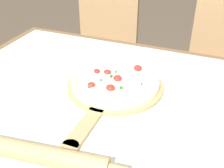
{
  "coord_description": "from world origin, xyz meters",
  "views": [
    {
      "loc": [
        0.29,
        -0.71,
        1.26
      ],
      "look_at": [
        -0.01,
        0.03,
        0.77
      ],
      "focal_mm": 45.0,
      "sensor_mm": 36.0,
      "label": 1
    }
  ],
  "objects_px": {
    "chair_right": "(222,71)",
    "rolling_pin": "(29,152)",
    "pizza_peel": "(113,89)",
    "chair_left": "(104,50)",
    "pizza": "(115,81)"
  },
  "relations": [
    {
      "from": "pizza_peel",
      "to": "chair_right",
      "type": "distance_m",
      "value": 0.86
    },
    {
      "from": "pizza",
      "to": "chair_right",
      "type": "xyz_separation_m",
      "value": [
        0.35,
        0.73,
        -0.26
      ]
    },
    {
      "from": "chair_left",
      "to": "chair_right",
      "type": "xyz_separation_m",
      "value": [
        0.71,
        -0.0,
        0.0
      ]
    },
    {
      "from": "chair_right",
      "to": "rolling_pin",
      "type": "bearing_deg",
      "value": -116.04
    },
    {
      "from": "pizza_peel",
      "to": "chair_left",
      "type": "relative_size",
      "value": 0.59
    },
    {
      "from": "rolling_pin",
      "to": "chair_right",
      "type": "xyz_separation_m",
      "value": [
        0.43,
        1.11,
        -0.26
      ]
    },
    {
      "from": "pizza_peel",
      "to": "pizza",
      "type": "bearing_deg",
      "value": 90.21
    },
    {
      "from": "pizza",
      "to": "rolling_pin",
      "type": "distance_m",
      "value": 0.39
    },
    {
      "from": "pizza_peel",
      "to": "chair_right",
      "type": "height_order",
      "value": "chair_right"
    },
    {
      "from": "rolling_pin",
      "to": "pizza_peel",
      "type": "bearing_deg",
      "value": 78.42
    },
    {
      "from": "pizza",
      "to": "chair_left",
      "type": "xyz_separation_m",
      "value": [
        -0.36,
        0.73,
        -0.26
      ]
    },
    {
      "from": "pizza_peel",
      "to": "pizza",
      "type": "xyz_separation_m",
      "value": [
        -0.0,
        0.02,
        0.02
      ]
    },
    {
      "from": "pizza_peel",
      "to": "chair_left",
      "type": "bearing_deg",
      "value": 115.62
    },
    {
      "from": "pizza",
      "to": "chair_left",
      "type": "height_order",
      "value": "chair_left"
    },
    {
      "from": "chair_left",
      "to": "chair_right",
      "type": "relative_size",
      "value": 1.0
    }
  ]
}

